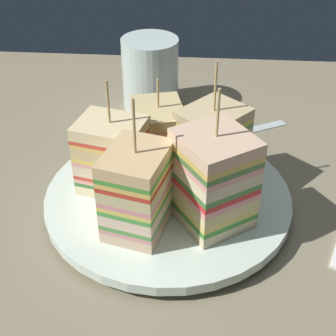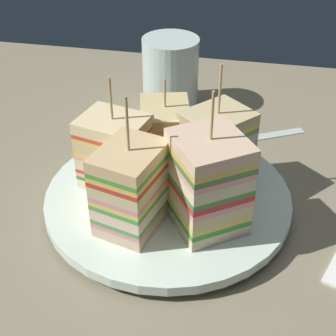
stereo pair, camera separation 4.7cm
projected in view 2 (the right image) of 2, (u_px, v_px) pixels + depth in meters
The scene contains 10 objects.
ground_plane at pixel (168, 214), 49.95cm from camera, with size 106.69×75.26×1.80cm, color gray.
plate at pixel (168, 198), 48.80cm from camera, with size 24.01×24.01×1.79cm.
sandwich_wedge_0 at pixel (216, 146), 48.40cm from camera, with size 7.89×7.99×12.34cm.
sandwich_wedge_1 at pixel (165, 135), 50.84cm from camera, with size 6.27×7.22×9.60cm.
sandwich_wedge_2 at pixel (115, 152), 47.65cm from camera, with size 7.18×6.24×11.53cm.
sandwich_wedge_3 at pixel (131, 188), 42.54cm from camera, with size 6.21×7.21×12.84cm.
sandwich_wedge_4 at pixel (208, 183), 42.43cm from camera, with size 8.16×8.30×13.16cm.
chip_pile at pixel (179, 189), 47.27cm from camera, with size 7.85×7.16×2.17cm.
spoon at pixel (226, 140), 58.81cm from camera, with size 13.10×8.02×1.00cm.
drinking_glass at pixel (170, 78), 64.49cm from camera, with size 7.30×7.30×9.27cm.
Camera 2 is at (7.54, -37.15, 31.96)cm, focal length 52.82 mm.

